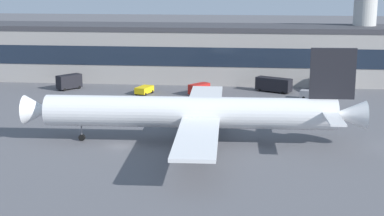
{
  "coord_description": "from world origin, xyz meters",
  "views": [
    {
      "loc": [
        20.98,
        -90.09,
        27.63
      ],
      "look_at": [
        11.12,
        6.85,
        5.0
      ],
      "focal_mm": 54.94,
      "sensor_mm": 36.0,
      "label": 1
    }
  ],
  "objects_px": {
    "airliner": "(195,112)",
    "control_tower": "(365,7)",
    "pushback_tractor": "(144,90)",
    "catering_truck": "(329,83)",
    "belt_loader": "(315,95)",
    "crew_van": "(199,88)",
    "stair_truck": "(70,81)",
    "fuel_truck": "(273,84)"
  },
  "relations": [
    {
      "from": "airliner",
      "to": "stair_truck",
      "type": "distance_m",
      "value": 54.75
    },
    {
      "from": "catering_truck",
      "to": "stair_truck",
      "type": "bearing_deg",
      "value": -177.57
    },
    {
      "from": "airliner",
      "to": "catering_truck",
      "type": "bearing_deg",
      "value": 58.72
    },
    {
      "from": "airliner",
      "to": "pushback_tractor",
      "type": "relative_size",
      "value": 10.46
    },
    {
      "from": "belt_loader",
      "to": "catering_truck",
      "type": "height_order",
      "value": "catering_truck"
    },
    {
      "from": "crew_van",
      "to": "catering_truck",
      "type": "distance_m",
      "value": 30.7
    },
    {
      "from": "fuel_truck",
      "to": "catering_truck",
      "type": "xyz_separation_m",
      "value": [
        13.14,
        0.88,
        0.41
      ]
    },
    {
      "from": "stair_truck",
      "to": "control_tower",
      "type": "bearing_deg",
      "value": 14.13
    },
    {
      "from": "stair_truck",
      "to": "catering_truck",
      "type": "relative_size",
      "value": 0.81
    },
    {
      "from": "crew_van",
      "to": "fuel_truck",
      "type": "xyz_separation_m",
      "value": [
        16.99,
        4.93,
        0.42
      ]
    },
    {
      "from": "pushback_tractor",
      "to": "belt_loader",
      "type": "relative_size",
      "value": 0.8
    },
    {
      "from": "control_tower",
      "to": "fuel_truck",
      "type": "height_order",
      "value": "control_tower"
    },
    {
      "from": "belt_loader",
      "to": "catering_truck",
      "type": "relative_size",
      "value": 0.88
    },
    {
      "from": "belt_loader",
      "to": "airliner",
      "type": "bearing_deg",
      "value": -122.64
    },
    {
      "from": "airliner",
      "to": "crew_van",
      "type": "bearing_deg",
      "value": 94.06
    },
    {
      "from": "pushback_tractor",
      "to": "catering_truck",
      "type": "distance_m",
      "value": 43.38
    },
    {
      "from": "stair_truck",
      "to": "belt_loader",
      "type": "distance_m",
      "value": 58.1
    },
    {
      "from": "crew_van",
      "to": "fuel_truck",
      "type": "relative_size",
      "value": 0.62
    },
    {
      "from": "control_tower",
      "to": "belt_loader",
      "type": "xyz_separation_m",
      "value": [
        -14.04,
        -24.11,
        -17.89
      ]
    },
    {
      "from": "fuel_truck",
      "to": "airliner",
      "type": "bearing_deg",
      "value": -107.85
    },
    {
      "from": "crew_van",
      "to": "belt_loader",
      "type": "bearing_deg",
      "value": -6.25
    },
    {
      "from": "pushback_tractor",
      "to": "stair_truck",
      "type": "bearing_deg",
      "value": 168.79
    },
    {
      "from": "pushback_tractor",
      "to": "fuel_truck",
      "type": "relative_size",
      "value": 0.61
    },
    {
      "from": "stair_truck",
      "to": "catering_truck",
      "type": "distance_m",
      "value": 61.91
    },
    {
      "from": "airliner",
      "to": "pushback_tractor",
      "type": "distance_m",
      "value": 41.85
    },
    {
      "from": "belt_loader",
      "to": "fuel_truck",
      "type": "xyz_separation_m",
      "value": [
        -9.07,
        7.78,
        0.73
      ]
    },
    {
      "from": "airliner",
      "to": "fuel_truck",
      "type": "xyz_separation_m",
      "value": [
        14.21,
        44.14,
        -3.32
      ]
    },
    {
      "from": "fuel_truck",
      "to": "belt_loader",
      "type": "bearing_deg",
      "value": -40.63
    },
    {
      "from": "pushback_tractor",
      "to": "catering_truck",
      "type": "bearing_deg",
      "value": 8.47
    },
    {
      "from": "crew_van",
      "to": "stair_truck",
      "type": "distance_m",
      "value": 31.88
    },
    {
      "from": "belt_loader",
      "to": "catering_truck",
      "type": "bearing_deg",
      "value": 64.84
    },
    {
      "from": "airliner",
      "to": "pushback_tractor",
      "type": "height_order",
      "value": "airliner"
    },
    {
      "from": "control_tower",
      "to": "pushback_tractor",
      "type": "distance_m",
      "value": 59.96
    },
    {
      "from": "control_tower",
      "to": "belt_loader",
      "type": "distance_m",
      "value": 33.14
    },
    {
      "from": "airliner",
      "to": "control_tower",
      "type": "xyz_separation_m",
      "value": [
        37.32,
        60.47,
        13.84
      ]
    },
    {
      "from": "control_tower",
      "to": "stair_truck",
      "type": "bearing_deg",
      "value": -165.87
    },
    {
      "from": "pushback_tractor",
      "to": "crew_van",
      "type": "xyz_separation_m",
      "value": [
        12.76,
        0.58,
        0.41
      ]
    },
    {
      "from": "airliner",
      "to": "pushback_tractor",
      "type": "xyz_separation_m",
      "value": [
        -15.54,
        38.63,
        -4.15
      ]
    },
    {
      "from": "stair_truck",
      "to": "pushback_tractor",
      "type": "bearing_deg",
      "value": -11.21
    },
    {
      "from": "crew_van",
      "to": "catering_truck",
      "type": "xyz_separation_m",
      "value": [
        30.13,
        5.8,
        0.83
      ]
    },
    {
      "from": "airliner",
      "to": "control_tower",
      "type": "relative_size",
      "value": 1.85
    },
    {
      "from": "control_tower",
      "to": "catering_truck",
      "type": "distance_m",
      "value": 24.87
    }
  ]
}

